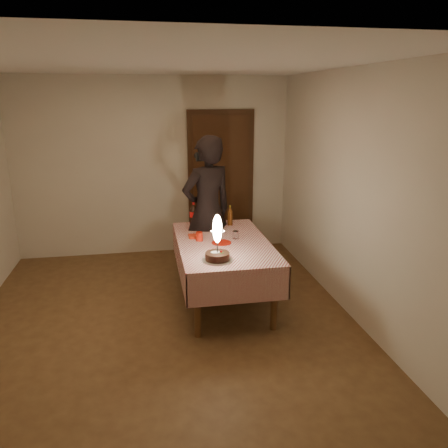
{
  "coord_description": "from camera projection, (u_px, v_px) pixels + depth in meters",
  "views": [
    {
      "loc": [
        -0.14,
        -4.22,
        2.31
      ],
      "look_at": [
        0.7,
        0.33,
        0.95
      ],
      "focal_mm": 35.0,
      "sensor_mm": 36.0,
      "label": 1
    }
  ],
  "objects": [
    {
      "name": "birthday_cake",
      "position": [
        217.0,
        248.0,
        4.33
      ],
      "size": [
        0.31,
        0.31,
        0.47
      ],
      "color": "white",
      "rests_on": "dining_table"
    },
    {
      "name": "amber_bottle_right",
      "position": [
        230.0,
        216.0,
        5.52
      ],
      "size": [
        0.06,
        0.06,
        0.26
      ],
      "color": "#5B2E0F",
      "rests_on": "dining_table"
    },
    {
      "name": "red_cup",
      "position": [
        199.0,
        237.0,
        4.94
      ],
      "size": [
        0.08,
        0.08,
        0.1
      ],
      "primitive_type": "cylinder",
      "color": "red",
      "rests_on": "dining_table"
    },
    {
      "name": "red_plate",
      "position": [
        221.0,
        243.0,
        4.88
      ],
      "size": [
        0.22,
        0.22,
        0.01
      ],
      "primitive_type": "cylinder",
      "color": "#B8190C",
      "rests_on": "dining_table"
    },
    {
      "name": "dining_table",
      "position": [
        223.0,
        250.0,
        4.95
      ],
      "size": [
        1.02,
        1.72,
        0.73
      ],
      "color": "brown",
      "rests_on": "ground"
    },
    {
      "name": "room_shell",
      "position": [
        162.0,
        166.0,
        4.27
      ],
      "size": [
        4.04,
        4.54,
        2.62
      ],
      "color": "beige",
      "rests_on": "ground"
    },
    {
      "name": "ground",
      "position": [
        165.0,
        321.0,
        4.66
      ],
      "size": [
        4.0,
        4.5,
        0.01
      ],
      "primitive_type": "cube",
      "color": "brown",
      "rests_on": "ground"
    },
    {
      "name": "napkin_stack",
      "position": [
        195.0,
        236.0,
        5.09
      ],
      "size": [
        0.15,
        0.15,
        0.02
      ],
      "primitive_type": "cube",
      "color": "red",
      "rests_on": "dining_table"
    },
    {
      "name": "photographer",
      "position": [
        207.0,
        211.0,
        5.4
      ],
      "size": [
        0.8,
        0.67,
        1.87
      ],
      "color": "black",
      "rests_on": "ground"
    },
    {
      "name": "clear_cup",
      "position": [
        236.0,
        235.0,
        5.02
      ],
      "size": [
        0.07,
        0.07,
        0.09
      ],
      "primitive_type": "cylinder",
      "color": "white",
      "rests_on": "dining_table"
    },
    {
      "name": "amber_bottle_left",
      "position": [
        209.0,
        215.0,
        5.56
      ],
      "size": [
        0.06,
        0.06,
        0.26
      ],
      "color": "#5B2E0F",
      "rests_on": "dining_table"
    },
    {
      "name": "cola_bottle",
      "position": [
        194.0,
        215.0,
        5.43
      ],
      "size": [
        0.1,
        0.1,
        0.32
      ],
      "color": "black",
      "rests_on": "dining_table"
    }
  ]
}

